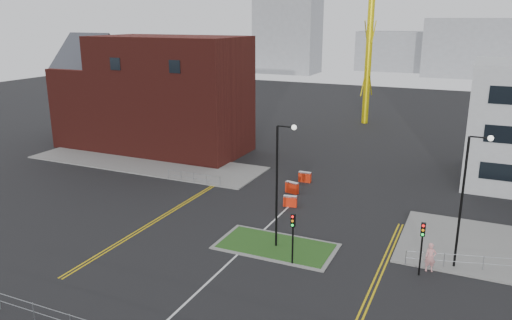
# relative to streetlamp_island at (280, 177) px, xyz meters

# --- Properties ---
(ground) EXTENTS (200.00, 200.00, 0.00)m
(ground) POSITION_rel_streetlamp_island_xyz_m (-2.22, -8.00, -5.41)
(ground) COLOR black
(ground) RESTS_ON ground
(pavement_left) EXTENTS (28.00, 8.00, 0.12)m
(pavement_left) POSITION_rel_streetlamp_island_xyz_m (-22.22, 14.00, -5.35)
(pavement_left) COLOR slate
(pavement_left) RESTS_ON ground
(island_kerb) EXTENTS (8.60, 4.60, 0.08)m
(island_kerb) POSITION_rel_streetlamp_island_xyz_m (-0.22, 0.00, -5.37)
(island_kerb) COLOR slate
(island_kerb) RESTS_ON ground
(grass_island) EXTENTS (8.00, 4.00, 0.12)m
(grass_island) POSITION_rel_streetlamp_island_xyz_m (-0.22, 0.00, -5.35)
(grass_island) COLOR #1F4918
(grass_island) RESTS_ON ground
(brick_building) EXTENTS (24.20, 10.07, 14.24)m
(brick_building) POSITION_rel_streetlamp_island_xyz_m (-25.19, 20.00, 1.44)
(brick_building) COLOR #4C1713
(brick_building) RESTS_ON ground
(streetlamp_island) EXTENTS (1.46, 0.36, 9.18)m
(streetlamp_island) POSITION_rel_streetlamp_island_xyz_m (0.00, 0.00, 0.00)
(streetlamp_island) COLOR black
(streetlamp_island) RESTS_ON ground
(streetlamp_right_near) EXTENTS (1.46, 0.36, 9.18)m
(streetlamp_right_near) POSITION_rel_streetlamp_island_xyz_m (12.00, 2.00, 0.00)
(streetlamp_right_near) COLOR black
(streetlamp_right_near) RESTS_ON ground
(traffic_light_island) EXTENTS (0.28, 0.33, 3.65)m
(traffic_light_island) POSITION_rel_streetlamp_island_xyz_m (1.78, -2.02, -2.85)
(traffic_light_island) COLOR black
(traffic_light_island) RESTS_ON ground
(traffic_light_right) EXTENTS (0.28, 0.33, 3.65)m
(traffic_light_right) POSITION_rel_streetlamp_island_xyz_m (9.78, -0.02, -2.85)
(traffic_light_right) COLOR black
(traffic_light_right) RESTS_ON ground
(railing_left) EXTENTS (6.05, 0.05, 1.10)m
(railing_left) POSITION_rel_streetlamp_island_xyz_m (-13.22, 10.00, -4.67)
(railing_left) COLOR gray
(railing_left) RESTS_ON ground
(centre_line) EXTENTS (0.15, 30.00, 0.01)m
(centre_line) POSITION_rel_streetlamp_island_xyz_m (-2.22, -6.00, -5.41)
(centre_line) COLOR silver
(centre_line) RESTS_ON ground
(yellow_left_a) EXTENTS (0.12, 24.00, 0.01)m
(yellow_left_a) POSITION_rel_streetlamp_island_xyz_m (-11.22, 2.00, -5.41)
(yellow_left_a) COLOR gold
(yellow_left_a) RESTS_ON ground
(yellow_left_b) EXTENTS (0.12, 24.00, 0.01)m
(yellow_left_b) POSITION_rel_streetlamp_island_xyz_m (-10.92, 2.00, -5.41)
(yellow_left_b) COLOR gold
(yellow_left_b) RESTS_ON ground
(yellow_right_a) EXTENTS (0.12, 20.00, 0.01)m
(yellow_right_a) POSITION_rel_streetlamp_island_xyz_m (7.28, -2.00, -5.41)
(yellow_right_a) COLOR gold
(yellow_right_a) RESTS_ON ground
(yellow_right_b) EXTENTS (0.12, 20.00, 0.01)m
(yellow_right_b) POSITION_rel_streetlamp_island_xyz_m (7.58, -2.00, -5.41)
(yellow_right_b) COLOR gold
(yellow_right_b) RESTS_ON ground
(skyline_a) EXTENTS (18.00, 12.00, 22.00)m
(skyline_a) POSITION_rel_streetlamp_island_xyz_m (-42.22, 112.00, 5.59)
(skyline_a) COLOR gray
(skyline_a) RESTS_ON ground
(skyline_b) EXTENTS (24.00, 12.00, 16.00)m
(skyline_b) POSITION_rel_streetlamp_island_xyz_m (7.78, 122.00, 2.59)
(skyline_b) COLOR gray
(skyline_b) RESTS_ON ground
(skyline_d) EXTENTS (30.00, 12.00, 12.00)m
(skyline_d) POSITION_rel_streetlamp_island_xyz_m (-10.22, 132.00, 0.59)
(skyline_d) COLOR gray
(skyline_d) RESTS_ON ground
(pedestrian) EXTENTS (0.81, 0.63, 1.96)m
(pedestrian) POSITION_rel_streetlamp_island_xyz_m (10.33, 0.84, -4.43)
(pedestrian) COLOR pink
(pedestrian) RESTS_ON ground
(barrier_left) EXTENTS (1.37, 0.74, 1.09)m
(barrier_left) POSITION_rel_streetlamp_island_xyz_m (-3.22, 11.38, -4.82)
(barrier_left) COLOR red
(barrier_left) RESTS_ON ground
(barrier_mid) EXTENTS (1.23, 0.58, 0.99)m
(barrier_mid) POSITION_rel_streetlamp_island_xyz_m (-2.14, 8.00, -4.87)
(barrier_mid) COLOR #FC2A0E
(barrier_mid) RESTS_ON ground
(barrier_right) EXTENTS (1.27, 0.46, 1.06)m
(barrier_right) POSITION_rel_streetlamp_island_xyz_m (-3.19, 15.03, -4.84)
(barrier_right) COLOR red
(barrier_right) RESTS_ON ground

